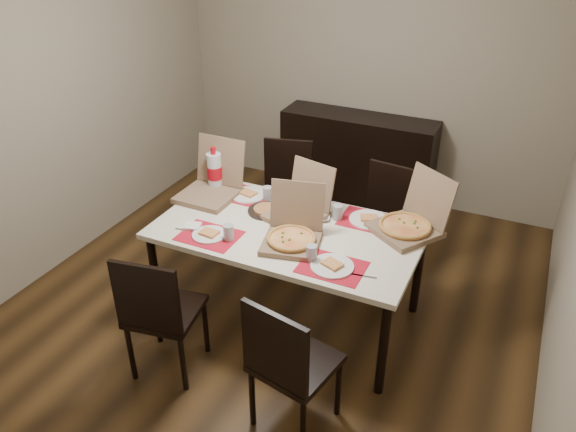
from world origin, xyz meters
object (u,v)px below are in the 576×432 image
(soda_bottle, at_px, (215,171))
(chair_far_left, at_px, (286,190))
(chair_far_right, at_px, (384,219))
(pizza_box_center, at_px, (292,235))
(dining_table, at_px, (288,237))
(sideboard, at_px, (357,159))
(chair_near_right, at_px, (288,362))
(dip_bowl, at_px, (323,218))
(chair_near_left, at_px, (159,311))

(soda_bottle, bearing_deg, chair_far_left, 64.23)
(chair_far_right, height_order, pizza_box_center, pizza_box_center)
(dining_table, bearing_deg, pizza_box_center, -55.53)
(sideboard, bearing_deg, pizza_box_center, -83.18)
(dining_table, relative_size, pizza_box_center, 3.84)
(dining_table, xyz_separation_m, chair_near_right, (0.43, -0.93, -0.17))
(dining_table, height_order, dip_bowl, dip_bowl)
(sideboard, height_order, chair_near_right, chair_near_right)
(pizza_box_center, bearing_deg, sideboard, 96.82)
(chair_far_left, xyz_separation_m, dip_bowl, (0.63, -0.73, 0.25))
(chair_far_right, bearing_deg, chair_near_left, -119.01)
(dip_bowl, bearing_deg, chair_far_right, 64.34)
(chair_near_left, xyz_separation_m, dip_bowl, (0.64, 1.08, 0.25))
(chair_near_left, relative_size, dip_bowl, 8.89)
(pizza_box_center, relative_size, dip_bowl, 4.48)
(chair_near_left, distance_m, pizza_box_center, 0.97)
(chair_far_left, height_order, pizza_box_center, pizza_box_center)
(sideboard, relative_size, dip_bowl, 14.34)
(dining_table, bearing_deg, dip_bowl, 51.38)
(chair_far_right, height_order, dip_bowl, chair_far_right)
(pizza_box_center, bearing_deg, chair_far_left, 117.34)
(pizza_box_center, xyz_separation_m, dip_bowl, (0.07, 0.36, -0.04))
(chair_far_left, bearing_deg, soda_bottle, -115.77)
(sideboard, distance_m, chair_near_left, 2.83)
(chair_near_left, height_order, chair_far_left, same)
(chair_near_left, bearing_deg, sideboard, 83.43)
(chair_near_left, bearing_deg, dip_bowl, 59.19)
(chair_far_right, xyz_separation_m, dip_bowl, (-0.29, -0.61, 0.25))
(pizza_box_center, bearing_deg, soda_bottle, 152.32)
(dining_table, height_order, chair_far_left, chair_far_left)
(chair_near_left, distance_m, soda_bottle, 1.27)
(chair_near_right, xyz_separation_m, dip_bowl, (-0.26, 1.14, 0.25))
(chair_near_left, bearing_deg, chair_near_right, -3.80)
(chair_far_right, relative_size, soda_bottle, 2.68)
(dining_table, bearing_deg, chair_near_left, -118.67)
(dip_bowl, bearing_deg, chair_far_left, 130.91)
(dining_table, relative_size, chair_far_right, 1.94)
(chair_near_right, bearing_deg, chair_far_left, 115.62)
(sideboard, relative_size, chair_near_right, 1.61)
(dining_table, distance_m, chair_far_left, 1.06)
(chair_near_left, distance_m, chair_far_left, 1.81)
(chair_near_left, height_order, chair_near_right, same)
(chair_far_left, bearing_deg, sideboard, 72.77)
(chair_far_left, bearing_deg, dining_table, -63.85)
(chair_near_left, bearing_deg, pizza_box_center, 51.54)
(dining_table, xyz_separation_m, dip_bowl, (0.17, 0.21, 0.08))
(soda_bottle, bearing_deg, chair_far_right, 22.54)
(chair_near_right, xyz_separation_m, pizza_box_center, (-0.33, 0.78, 0.30))
(chair_far_right, distance_m, pizza_box_center, 1.07)
(pizza_box_center, distance_m, dip_bowl, 0.37)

